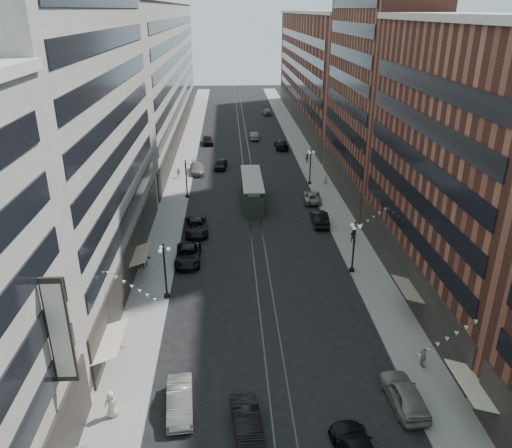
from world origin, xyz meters
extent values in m
plane|color=black|center=(0.00, 60.00, 0.00)|extent=(220.00, 220.00, 0.00)
cube|color=gray|center=(-11.00, 70.00, 0.07)|extent=(4.00, 180.00, 0.15)
cube|color=gray|center=(11.00, 70.00, 0.07)|extent=(4.00, 180.00, 0.15)
cube|color=#2D2D33|center=(-0.70, 70.00, 0.01)|extent=(0.12, 180.00, 0.02)
cube|color=#2D2D33|center=(0.70, 70.00, 0.01)|extent=(0.12, 180.00, 0.02)
cube|color=#AAA497|center=(-17.00, 33.00, 14.00)|extent=(8.00, 36.00, 28.00)
cube|color=#AAA497|center=(-17.00, 96.00, 13.00)|extent=(8.00, 90.00, 26.00)
cube|color=brown|center=(17.00, 28.00, 12.00)|extent=(8.00, 30.00, 24.00)
cube|color=brown|center=(17.00, 56.00, 21.00)|extent=(8.00, 26.00, 42.00)
cube|color=brown|center=(17.00, 105.00, 12.00)|extent=(8.00, 72.00, 24.00)
cylinder|color=black|center=(-9.20, 28.00, 0.30)|extent=(0.56, 0.56, 0.30)
cylinder|color=black|center=(-9.20, 28.00, 2.75)|extent=(0.18, 0.18, 5.20)
sphere|color=black|center=(-9.20, 28.00, 5.55)|extent=(0.24, 0.24, 0.24)
sphere|color=white|center=(-8.75, 28.00, 5.15)|extent=(0.36, 0.36, 0.36)
sphere|color=white|center=(-9.42, 28.39, 5.15)|extent=(0.36, 0.36, 0.36)
sphere|color=white|center=(-9.42, 27.61, 5.15)|extent=(0.36, 0.36, 0.36)
cylinder|color=black|center=(-9.20, 55.00, 0.30)|extent=(0.56, 0.56, 0.30)
cylinder|color=black|center=(-9.20, 55.00, 2.75)|extent=(0.18, 0.18, 5.20)
sphere|color=black|center=(-9.20, 55.00, 5.55)|extent=(0.24, 0.24, 0.24)
sphere|color=white|center=(-8.75, 55.00, 5.15)|extent=(0.36, 0.36, 0.36)
sphere|color=white|center=(-9.42, 55.39, 5.15)|extent=(0.36, 0.36, 0.36)
sphere|color=white|center=(-9.42, 54.61, 5.15)|extent=(0.36, 0.36, 0.36)
cylinder|color=black|center=(9.20, 32.00, 0.30)|extent=(0.56, 0.56, 0.30)
cylinder|color=black|center=(9.20, 32.00, 2.75)|extent=(0.18, 0.18, 5.20)
sphere|color=black|center=(9.20, 32.00, 5.55)|extent=(0.24, 0.24, 0.24)
sphere|color=white|center=(9.65, 32.00, 5.15)|extent=(0.36, 0.36, 0.36)
sphere|color=white|center=(8.97, 32.39, 5.15)|extent=(0.36, 0.36, 0.36)
sphere|color=white|center=(8.97, 31.61, 5.15)|extent=(0.36, 0.36, 0.36)
cylinder|color=black|center=(9.20, 60.00, 0.30)|extent=(0.56, 0.56, 0.30)
cylinder|color=black|center=(9.20, 60.00, 2.75)|extent=(0.18, 0.18, 5.20)
sphere|color=black|center=(9.20, 60.00, 5.55)|extent=(0.24, 0.24, 0.24)
sphere|color=white|center=(9.65, 60.00, 5.15)|extent=(0.36, 0.36, 0.36)
sphere|color=white|center=(8.97, 60.39, 5.15)|extent=(0.36, 0.36, 0.36)
sphere|color=white|center=(8.97, 59.61, 5.15)|extent=(0.36, 0.36, 0.36)
cube|color=#203325|center=(0.00, 53.31, 1.33)|extent=(2.55, 12.23, 2.65)
cube|color=gray|center=(0.00, 53.31, 2.96)|extent=(1.63, 11.21, 0.61)
cube|color=gray|center=(0.00, 53.31, 3.36)|extent=(2.75, 12.44, 0.15)
cylinder|color=black|center=(0.00, 48.72, 0.36)|extent=(2.34, 0.71, 0.71)
cylinder|color=black|center=(0.00, 57.90, 0.36)|extent=(2.34, 0.71, 0.71)
imported|color=slate|center=(-6.80, 13.71, 0.79)|extent=(2.05, 4.93, 1.58)
imported|color=black|center=(-7.73, 35.30, 0.80)|extent=(2.71, 5.76, 1.59)
imported|color=gray|center=(8.40, 13.39, 0.88)|extent=(2.38, 5.27, 1.76)
imported|color=black|center=(-2.37, 11.48, 0.80)|extent=(2.23, 5.02, 1.60)
imported|color=beige|center=(-11.20, 13.31, 1.12)|extent=(1.03, 0.70, 1.94)
imported|color=black|center=(-12.33, 33.71, 1.00)|extent=(0.86, 0.52, 1.70)
imported|color=#AA9F8D|center=(11.03, 17.03, 1.00)|extent=(0.47, 1.00, 1.70)
imported|color=black|center=(-7.28, 42.84, 0.81)|extent=(3.21, 6.06, 1.62)
imported|color=slate|center=(-8.40, 66.89, 0.80)|extent=(2.79, 5.74, 1.61)
imported|color=black|center=(-7.26, 86.15, 0.83)|extent=(2.47, 5.07, 1.67)
imported|color=black|center=(8.05, 44.62, 0.84)|extent=(1.89, 5.15, 1.69)
imported|color=gray|center=(8.40, 52.65, 0.69)|extent=(2.71, 5.13, 1.37)
imported|color=black|center=(7.06, 81.82, 0.85)|extent=(2.39, 5.88, 1.71)
imported|color=black|center=(-4.50, 69.17, 0.80)|extent=(2.42, 4.90, 1.61)
imported|color=#67655B|center=(2.20, 89.59, 0.78)|extent=(1.64, 4.71, 1.55)
imported|color=black|center=(-12.24, 34.53, 1.02)|extent=(1.69, 0.89, 1.75)
imported|color=#B4AA95|center=(-11.19, 64.21, 0.95)|extent=(1.03, 0.75, 1.59)
imported|color=black|center=(10.95, 38.89, 0.99)|extent=(0.91, 0.88, 1.69)
imported|color=#BAB19A|center=(11.44, 58.97, 1.02)|extent=(0.76, 0.70, 1.74)
imported|color=black|center=(10.57, 71.55, 0.90)|extent=(1.05, 0.75, 1.50)
imported|color=#68665D|center=(6.80, 115.54, 0.82)|extent=(2.49, 4.99, 1.63)
camera|label=1|loc=(-3.16, -12.47, 24.89)|focal=35.00mm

